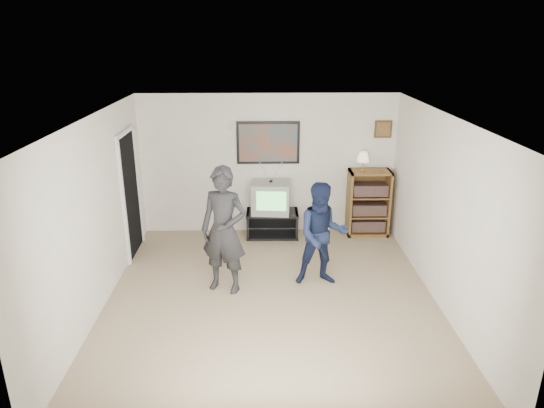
{
  "coord_description": "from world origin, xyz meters",
  "views": [
    {
      "loc": [
        -0.12,
        -5.82,
        3.48
      ],
      "look_at": [
        0.03,
        0.7,
        1.15
      ],
      "focal_mm": 32.0,
      "sensor_mm": 36.0,
      "label": 1
    }
  ],
  "objects_px": {
    "person_short": "(322,235)",
    "person_tall": "(224,231)",
    "bookshelf": "(368,203)",
    "media_stand": "(272,224)",
    "crt_television": "(271,197)"
  },
  "relations": [
    {
      "from": "person_tall",
      "to": "person_short",
      "type": "bearing_deg",
      "value": 25.39
    },
    {
      "from": "crt_television",
      "to": "person_tall",
      "type": "relative_size",
      "value": 0.36
    },
    {
      "from": "person_tall",
      "to": "person_short",
      "type": "xyz_separation_m",
      "value": [
        1.38,
        0.15,
        -0.14
      ]
    },
    {
      "from": "bookshelf",
      "to": "media_stand",
      "type": "bearing_deg",
      "value": -178.33
    },
    {
      "from": "crt_television",
      "to": "bookshelf",
      "type": "bearing_deg",
      "value": 6.66
    },
    {
      "from": "bookshelf",
      "to": "person_tall",
      "type": "distance_m",
      "value": 3.13
    },
    {
      "from": "crt_television",
      "to": "person_short",
      "type": "distance_m",
      "value": 1.88
    },
    {
      "from": "crt_television",
      "to": "person_short",
      "type": "bearing_deg",
      "value": -63.47
    },
    {
      "from": "person_tall",
      "to": "media_stand",
      "type": "bearing_deg",
      "value": 88.66
    },
    {
      "from": "bookshelf",
      "to": "person_tall",
      "type": "height_order",
      "value": "person_tall"
    },
    {
      "from": "media_stand",
      "to": "person_tall",
      "type": "bearing_deg",
      "value": -109.45
    },
    {
      "from": "person_short",
      "to": "person_tall",
      "type": "bearing_deg",
      "value": -176.03
    },
    {
      "from": "media_stand",
      "to": "crt_television",
      "type": "height_order",
      "value": "crt_television"
    },
    {
      "from": "crt_television",
      "to": "bookshelf",
      "type": "distance_m",
      "value": 1.75
    },
    {
      "from": "bookshelf",
      "to": "person_short",
      "type": "distance_m",
      "value": 2.09
    }
  ]
}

